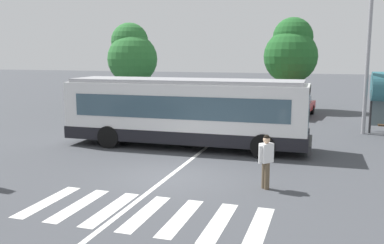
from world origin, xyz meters
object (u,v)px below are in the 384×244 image
Objects in this scene: parked_car_teal at (220,102)px; parked_car_champagne at (258,104)px; pedestrian_crossing_street at (266,159)px; parked_car_red at (296,105)px; city_transit_bus at (185,112)px; twin_arm_street_lamp at (370,17)px; background_tree_right at (291,51)px; background_tree_left at (132,54)px.

parked_car_champagne is (2.75, -0.34, 0.00)m from parked_car_teal.
pedestrian_crossing_street reaches higher than parked_car_red.
twin_arm_street_lamp reaches higher than city_transit_bus.
twin_arm_street_lamp reaches higher than parked_car_red.
pedestrian_crossing_street is 0.37× the size of parked_car_teal.
parked_car_champagne is 0.68× the size of background_tree_right.
pedestrian_crossing_street is at bearing -89.33° from parked_car_red.
background_tree_right is at bearing 61.78° from parked_car_champagne.
city_transit_bus reaches higher than pedestrian_crossing_street.
city_transit_bus is 2.35× the size of parked_car_teal.
background_tree_left is at bearing 170.69° from parked_car_champagne.
pedestrian_crossing_street is 12.47m from twin_arm_street_lamp.
background_tree_right is at bearing 117.44° from twin_arm_street_lamp.
background_tree_right is (1.85, 3.45, 3.60)m from parked_car_champagne.
parked_car_champagne is 1.00× the size of parked_car_red.
background_tree_right is (4.60, 3.11, 3.60)m from parked_car_teal.
parked_car_champagne is 9.83m from twin_arm_street_lamp.
parked_car_red is (4.10, 11.19, -0.82)m from city_transit_bus.
parked_car_champagne is 0.71× the size of background_tree_left.
background_tree_right reaches higher than background_tree_left.
parked_car_teal is 2.77m from parked_car_champagne.
background_tree_right reaches higher than pedestrian_crossing_street.
pedestrian_crossing_street reaches higher than parked_car_champagne.
parked_car_red is (5.35, -0.30, 0.00)m from parked_car_teal.
twin_arm_street_lamp is at bearing -62.56° from background_tree_right.
parked_car_red is 0.69× the size of background_tree_right.
background_tree_left is at bearing 172.73° from parked_car_red.
background_tree_right is (-0.75, 3.41, 3.60)m from parked_car_red.
city_transit_bus is 2.35× the size of parked_car_champagne.
city_transit_bus reaches higher than parked_car_red.
parked_car_red is 5.01m from background_tree_right.
twin_arm_street_lamp is at bearing -39.74° from parked_car_champagne.
pedestrian_crossing_street is 0.37× the size of parked_car_red.
background_tree_left is (-13.00, 17.83, 3.18)m from pedestrian_crossing_street.
parked_car_red is 0.48× the size of twin_arm_street_lamp.
parked_car_teal is at bearing 173.02° from parked_car_champagne.
background_tree_left is at bearing 124.17° from city_transit_bus.
pedestrian_crossing_street is 0.26× the size of background_tree_left.
city_transit_bus is at bearing -110.15° from parked_car_red.
background_tree_left is (-10.21, 1.67, 3.39)m from parked_car_champagne.
parked_car_champagne is at bearing -6.98° from parked_car_teal.
city_transit_bus is 11.58m from parked_car_teal.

